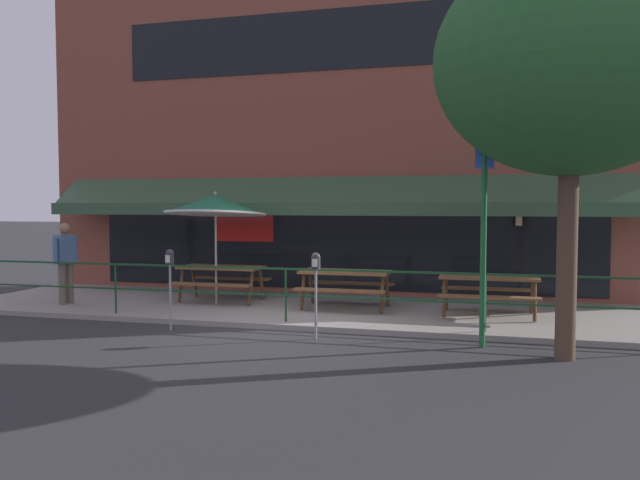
{
  "coord_description": "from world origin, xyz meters",
  "views": [
    {
      "loc": [
        3.42,
        -10.24,
        2.19
      ],
      "look_at": [
        0.29,
        1.6,
        1.5
      ],
      "focal_mm": 35.0,
      "sensor_mm": 36.0,
      "label": 1
    }
  ],
  "objects_px": {
    "parking_meter_far": "(316,269)",
    "street_tree_curbside": "(581,43)",
    "street_sign_pole": "(484,211)",
    "picnic_table_right": "(489,284)",
    "parking_meter_near": "(170,265)",
    "patio_umbrella_left": "(215,205)",
    "picnic_table_left": "(221,274)",
    "picnic_table_centre": "(345,279)",
    "pedestrian_walking": "(65,259)"
  },
  "relations": [
    {
      "from": "parking_meter_far",
      "to": "street_tree_curbside",
      "type": "height_order",
      "value": "street_tree_curbside"
    },
    {
      "from": "street_sign_pole",
      "to": "street_tree_curbside",
      "type": "height_order",
      "value": "street_tree_curbside"
    },
    {
      "from": "picnic_table_right",
      "to": "parking_meter_near",
      "type": "bearing_deg",
      "value": -156.93
    },
    {
      "from": "picnic_table_right",
      "to": "patio_umbrella_left",
      "type": "distance_m",
      "value": 5.78
    },
    {
      "from": "picnic_table_left",
      "to": "picnic_table_centre",
      "type": "distance_m",
      "value": 2.8
    },
    {
      "from": "patio_umbrella_left",
      "to": "street_sign_pole",
      "type": "bearing_deg",
      "value": -23.34
    },
    {
      "from": "parking_meter_near",
      "to": "street_sign_pole",
      "type": "height_order",
      "value": "street_sign_pole"
    },
    {
      "from": "patio_umbrella_left",
      "to": "picnic_table_centre",
      "type": "bearing_deg",
      "value": 1.31
    },
    {
      "from": "street_tree_curbside",
      "to": "street_sign_pole",
      "type": "bearing_deg",
      "value": 157.36
    },
    {
      "from": "picnic_table_left",
      "to": "pedestrian_walking",
      "type": "height_order",
      "value": "pedestrian_walking"
    },
    {
      "from": "street_sign_pole",
      "to": "picnic_table_left",
      "type": "bearing_deg",
      "value": 154.28
    },
    {
      "from": "picnic_table_right",
      "to": "parking_meter_near",
      "type": "relative_size",
      "value": 1.27
    },
    {
      "from": "pedestrian_walking",
      "to": "street_sign_pole",
      "type": "xyz_separation_m",
      "value": [
        8.54,
        -1.51,
        1.04
      ]
    },
    {
      "from": "parking_meter_near",
      "to": "picnic_table_centre",
      "type": "bearing_deg",
      "value": 43.74
    },
    {
      "from": "parking_meter_far",
      "to": "street_tree_curbside",
      "type": "relative_size",
      "value": 0.22
    },
    {
      "from": "pedestrian_walking",
      "to": "parking_meter_near",
      "type": "relative_size",
      "value": 1.2
    },
    {
      "from": "picnic_table_left",
      "to": "parking_meter_far",
      "type": "bearing_deg",
      "value": -43.74
    },
    {
      "from": "patio_umbrella_left",
      "to": "street_tree_curbside",
      "type": "height_order",
      "value": "street_tree_curbside"
    },
    {
      "from": "picnic_table_centre",
      "to": "street_sign_pole",
      "type": "bearing_deg",
      "value": -42.09
    },
    {
      "from": "picnic_table_left",
      "to": "street_tree_curbside",
      "type": "distance_m",
      "value": 8.31
    },
    {
      "from": "pedestrian_walking",
      "to": "street_sign_pole",
      "type": "relative_size",
      "value": 0.42
    },
    {
      "from": "picnic_table_right",
      "to": "street_tree_curbside",
      "type": "distance_m",
      "value": 4.76
    },
    {
      "from": "picnic_table_right",
      "to": "parking_meter_far",
      "type": "distance_m",
      "value": 3.63
    },
    {
      "from": "parking_meter_near",
      "to": "street_sign_pole",
      "type": "bearing_deg",
      "value": 0.39
    },
    {
      "from": "picnic_table_left",
      "to": "street_tree_curbside",
      "type": "relative_size",
      "value": 0.28
    },
    {
      "from": "parking_meter_near",
      "to": "parking_meter_far",
      "type": "xyz_separation_m",
      "value": [
        2.65,
        -0.06,
        0.0
      ]
    },
    {
      "from": "picnic_table_centre",
      "to": "pedestrian_walking",
      "type": "xyz_separation_m",
      "value": [
        -5.85,
        -0.92,
        0.35
      ]
    },
    {
      "from": "picnic_table_right",
      "to": "patio_umbrella_left",
      "type": "bearing_deg",
      "value": 178.84
    },
    {
      "from": "picnic_table_left",
      "to": "parking_meter_far",
      "type": "xyz_separation_m",
      "value": [
        2.86,
        -2.74,
        0.44
      ]
    },
    {
      "from": "pedestrian_walking",
      "to": "street_tree_curbside",
      "type": "height_order",
      "value": "street_tree_curbside"
    },
    {
      "from": "patio_umbrella_left",
      "to": "parking_meter_near",
      "type": "distance_m",
      "value": 2.62
    },
    {
      "from": "parking_meter_far",
      "to": "street_tree_curbside",
      "type": "bearing_deg",
      "value": -6.21
    },
    {
      "from": "parking_meter_near",
      "to": "street_tree_curbside",
      "type": "distance_m",
      "value": 7.3
    },
    {
      "from": "picnic_table_centre",
      "to": "parking_meter_near",
      "type": "bearing_deg",
      "value": -136.26
    },
    {
      "from": "patio_umbrella_left",
      "to": "pedestrian_walking",
      "type": "xyz_separation_m",
      "value": [
        -3.05,
        -0.86,
        -1.12
      ]
    },
    {
      "from": "patio_umbrella_left",
      "to": "parking_meter_near",
      "type": "bearing_deg",
      "value": -84.82
    },
    {
      "from": "pedestrian_walking",
      "to": "street_tree_curbside",
      "type": "xyz_separation_m",
      "value": [
        9.79,
        -2.03,
        3.35
      ]
    },
    {
      "from": "picnic_table_left",
      "to": "pedestrian_walking",
      "type": "bearing_deg",
      "value": -159.62
    },
    {
      "from": "picnic_table_left",
      "to": "street_tree_curbside",
      "type": "bearing_deg",
      "value": -25.16
    },
    {
      "from": "patio_umbrella_left",
      "to": "street_sign_pole",
      "type": "relative_size",
      "value": 0.58
    },
    {
      "from": "parking_meter_near",
      "to": "street_tree_curbside",
      "type": "relative_size",
      "value": 0.22
    },
    {
      "from": "street_sign_pole",
      "to": "pedestrian_walking",
      "type": "bearing_deg",
      "value": 169.99
    },
    {
      "from": "pedestrian_walking",
      "to": "parking_meter_far",
      "type": "relative_size",
      "value": 1.2
    },
    {
      "from": "parking_meter_near",
      "to": "street_sign_pole",
      "type": "xyz_separation_m",
      "value": [
        5.27,
        0.04,
        0.95
      ]
    },
    {
      "from": "picnic_table_left",
      "to": "patio_umbrella_left",
      "type": "bearing_deg",
      "value": -90.0
    },
    {
      "from": "picnic_table_left",
      "to": "parking_meter_near",
      "type": "xyz_separation_m",
      "value": [
        0.22,
        -2.68,
        0.44
      ]
    },
    {
      "from": "picnic_table_left",
      "to": "parking_meter_far",
      "type": "distance_m",
      "value": 3.99
    },
    {
      "from": "picnic_table_right",
      "to": "street_tree_curbside",
      "type": "height_order",
      "value": "street_tree_curbside"
    },
    {
      "from": "pedestrian_walking",
      "to": "street_tree_curbside",
      "type": "relative_size",
      "value": 0.27
    },
    {
      "from": "picnic_table_left",
      "to": "picnic_table_right",
      "type": "relative_size",
      "value": 1.0
    }
  ]
}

